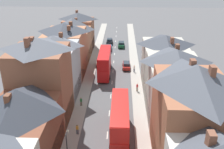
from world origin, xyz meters
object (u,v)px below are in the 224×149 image
(car_parked_right_a, at_px, (101,62))
(car_mid_black, at_px, (121,44))
(double_decker_bus_mid_street, at_px, (120,121))
(pedestrian_far_right, at_px, (134,68))
(car_mid_white, at_px, (126,65))
(pedestrian_far_left, at_px, (137,87))
(car_parked_left_a, at_px, (110,41))
(double_decker_bus_lead, at_px, (105,62))
(car_near_blue, at_px, (108,48))
(pedestrian_mid_left, at_px, (77,129))
(pedestrian_mid_right, at_px, (81,101))

(car_parked_right_a, relative_size, car_mid_black, 0.90)
(double_decker_bus_mid_street, distance_m, pedestrian_far_right, 24.04)
(car_parked_right_a, height_order, car_mid_white, car_parked_right_a)
(double_decker_bus_mid_street, xyz_separation_m, car_mid_white, (1.31, 26.20, -2.01))
(double_decker_bus_mid_street, relative_size, car_parked_right_a, 2.74)
(car_mid_white, bearing_deg, pedestrian_far_left, -80.74)
(car_parked_right_a, height_order, pedestrian_far_right, pedestrian_far_right)
(car_parked_left_a, xyz_separation_m, pedestrian_far_right, (6.64, -21.95, 0.21))
(double_decker_bus_lead, height_order, car_mid_black, double_decker_bus_lead)
(car_mid_white, bearing_deg, car_near_blue, 110.64)
(double_decker_bus_lead, bearing_deg, pedestrian_far_left, -50.37)
(car_near_blue, bearing_deg, double_decker_bus_lead, -90.03)
(car_near_blue, distance_m, car_parked_left_a, 6.52)
(car_parked_right_a, height_order, pedestrian_far_left, pedestrian_far_left)
(car_near_blue, bearing_deg, pedestrian_mid_left, -93.78)
(car_parked_left_a, distance_m, pedestrian_mid_right, 37.52)
(car_near_blue, bearing_deg, pedestrian_mid_right, -95.95)
(car_mid_black, bearing_deg, pedestrian_far_right, -80.78)
(pedestrian_far_right, bearing_deg, car_mid_white, 125.70)
(pedestrian_far_left, bearing_deg, car_mid_black, 96.55)
(pedestrian_far_left, distance_m, pedestrian_far_right, 9.46)
(car_parked_left_a, xyz_separation_m, pedestrian_mid_left, (-2.58, -45.47, 0.21))
(pedestrian_mid_right, bearing_deg, pedestrian_mid_left, -85.47)
(car_parked_left_a, height_order, pedestrian_mid_right, pedestrian_mid_right)
(car_parked_right_a, bearing_deg, pedestrian_far_right, -26.19)
(double_decker_bus_lead, distance_m, car_mid_white, 6.42)
(pedestrian_mid_left, bearing_deg, pedestrian_mid_right, 94.53)
(double_decker_bus_lead, height_order, pedestrian_far_left, double_decker_bus_lead)
(car_mid_black, distance_m, pedestrian_far_left, 28.35)
(car_parked_left_a, relative_size, pedestrian_mid_right, 2.47)
(pedestrian_far_left, bearing_deg, car_near_blue, 105.36)
(pedestrian_far_left, bearing_deg, pedestrian_mid_left, -123.78)
(car_near_blue, xyz_separation_m, car_mid_black, (3.60, 3.28, 0.02))
(double_decker_bus_mid_street, height_order, car_mid_white, double_decker_bus_mid_street)
(pedestrian_mid_right, height_order, pedestrian_far_left, same)
(pedestrian_far_left, bearing_deg, car_mid_white, 99.26)
(double_decker_bus_mid_street, xyz_separation_m, pedestrian_mid_right, (-6.81, 8.35, -1.78))
(pedestrian_mid_left, bearing_deg, double_decker_bus_lead, 83.44)
(car_mid_black, distance_m, car_mid_white, 16.34)
(double_decker_bus_mid_street, bearing_deg, car_near_blue, 95.23)
(car_parked_left_a, bearing_deg, pedestrian_mid_right, -94.92)
(car_parked_left_a, relative_size, car_mid_white, 0.88)
(double_decker_bus_lead, bearing_deg, car_parked_right_a, 104.21)
(double_decker_bus_mid_street, bearing_deg, double_decker_bus_lead, 99.06)
(car_near_blue, height_order, car_mid_white, car_near_blue)
(double_decker_bus_lead, bearing_deg, pedestrian_mid_left, -96.56)
(pedestrian_mid_right, bearing_deg, car_mid_white, 65.55)
(pedestrian_mid_right, bearing_deg, pedestrian_far_right, 57.45)
(car_parked_right_a, height_order, pedestrian_mid_left, pedestrian_mid_left)
(pedestrian_far_left, bearing_deg, pedestrian_far_right, 91.21)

